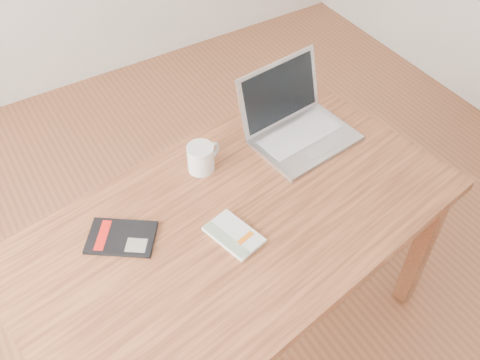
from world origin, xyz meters
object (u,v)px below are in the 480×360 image
black_guidebook (121,237)px  laptop (296,123)px  desk (237,235)px  coffee_mug (201,157)px  white_guidebook (234,235)px

black_guidebook → laptop: size_ratio=0.63×
laptop → desk: bearing=-156.0°
laptop → coffee_mug: size_ratio=2.95×
black_guidebook → laptop: laptop is taller
desk → coffee_mug: coffee_mug is taller
desk → white_guidebook: white_guidebook is taller
white_guidebook → coffee_mug: bearing=65.1°
desk → white_guidebook: (-0.05, -0.06, 0.10)m
laptop → coffee_mug: 0.39m
white_guidebook → laptop: bearing=19.3°
white_guidebook → coffee_mug: 0.33m
coffee_mug → white_guidebook: bearing=-114.5°
black_guidebook → coffee_mug: coffee_mug is taller
desk → coffee_mug: size_ratio=11.78×
white_guidebook → desk: bearing=37.8°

